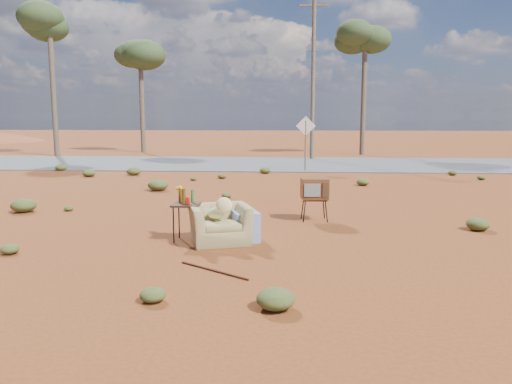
{
  "coord_description": "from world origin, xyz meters",
  "views": [
    {
      "loc": [
        0.86,
        -7.85,
        2.17
      ],
      "look_at": [
        0.26,
        1.17,
        0.8
      ],
      "focal_mm": 35.0,
      "sensor_mm": 36.0,
      "label": 1
    }
  ],
  "objects": [
    {
      "name": "highway",
      "position": [
        0.0,
        15.0,
        0.02
      ],
      "size": [
        140.0,
        7.0,
        0.04
      ],
      "primitive_type": "cube",
      "color": "#565659",
      "rests_on": "ground"
    },
    {
      "name": "road_sign",
      "position": [
        1.5,
        12.0,
        1.5
      ],
      "size": [
        0.78,
        0.06,
        2.19
      ],
      "color": "brown",
      "rests_on": "ground"
    },
    {
      "name": "rusty_bar",
      "position": [
        -0.19,
        -1.1,
        0.02
      ],
      "size": [
        1.07,
        0.77,
        0.03
      ],
      "primitive_type": "cylinder",
      "rotation": [
        0.0,
        1.57,
        -0.61
      ],
      "color": "#512815",
      "rests_on": "ground"
    },
    {
      "name": "ground",
      "position": [
        0.0,
        0.0,
        0.0
      ],
      "size": [
        140.0,
        140.0,
        0.0
      ],
      "primitive_type": "plane",
      "color": "brown",
      "rests_on": "ground"
    },
    {
      "name": "tv_unit",
      "position": [
        1.4,
        2.51,
        0.67
      ],
      "size": [
        0.59,
        0.5,
        0.9
      ],
      "rotation": [
        0.0,
        0.0,
        0.08
      ],
      "color": "black",
      "rests_on": "ground"
    },
    {
      "name": "scrub_patch",
      "position": [
        -0.82,
        4.41,
        0.14
      ],
      "size": [
        17.49,
        8.07,
        0.33
      ],
      "color": "#505927",
      "rests_on": "ground"
    },
    {
      "name": "eucalyptus_center",
      "position": [
        5.0,
        21.0,
        6.43
      ],
      "size": [
        3.2,
        3.2,
        7.6
      ],
      "color": "brown",
      "rests_on": "ground"
    },
    {
      "name": "eucalyptus_near_left",
      "position": [
        -8.0,
        22.0,
        5.45
      ],
      "size": [
        3.2,
        3.2,
        6.6
      ],
      "color": "brown",
      "rests_on": "ground"
    },
    {
      "name": "eucalyptus_left",
      "position": [
        -12.0,
        19.0,
        6.92
      ],
      "size": [
        3.2,
        3.2,
        8.1
      ],
      "color": "brown",
      "rests_on": "ground"
    },
    {
      "name": "armchair",
      "position": [
        -0.25,
        0.58,
        0.41
      ],
      "size": [
        1.3,
        1.08,
        0.88
      ],
      "rotation": [
        0.0,
        0.0,
        0.31
      ],
      "color": "#978752",
      "rests_on": "ground"
    },
    {
      "name": "utility_pole_center",
      "position": [
        2.0,
        17.5,
        4.15
      ],
      "size": [
        1.4,
        0.2,
        8.0
      ],
      "color": "brown",
      "rests_on": "ground"
    },
    {
      "name": "side_table",
      "position": [
        -0.96,
        0.65,
        0.69
      ],
      "size": [
        0.48,
        0.48,
        0.94
      ],
      "rotation": [
        0.0,
        0.0,
        -0.04
      ],
      "color": "#392414",
      "rests_on": "ground"
    }
  ]
}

